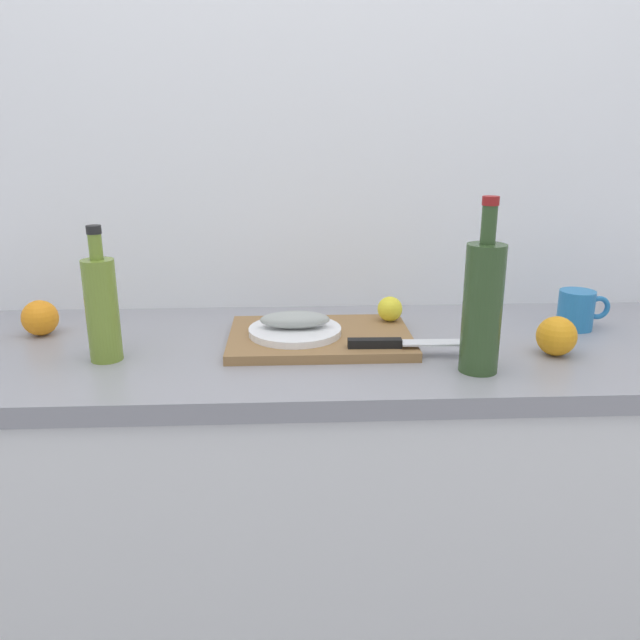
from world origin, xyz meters
name	(u,v)px	position (x,y,z in m)	size (l,w,h in m)	color
back_wall	(318,169)	(0.00, 0.33, 1.25)	(3.20, 0.05, 2.50)	white
kitchen_counter	(324,522)	(0.00, 0.00, 0.45)	(2.00, 0.60, 0.90)	white
cutting_board	(320,337)	(-0.01, 0.01, 0.91)	(0.39, 0.28, 0.02)	olive
white_plate	(295,331)	(-0.06, 0.01, 0.93)	(0.20, 0.20, 0.01)	white
fish_fillet	(295,320)	(-0.06, 0.01, 0.95)	(0.15, 0.06, 0.04)	#999E99
chef_knife	(401,343)	(0.15, -0.09, 0.93)	(0.29, 0.04, 0.02)	silver
lemon_0	(390,309)	(0.16, 0.10, 0.95)	(0.06, 0.06, 0.06)	yellow
olive_oil_bottle	(102,307)	(-0.45, -0.07, 1.01)	(0.06, 0.06, 0.27)	olive
wine_bottle	(483,305)	(0.29, -0.17, 1.03)	(0.07, 0.07, 0.33)	#2D4723
coffee_mug_2	(577,310)	(0.59, 0.08, 0.95)	(0.12, 0.08, 0.09)	#2672B2
orange_0	(40,318)	(-0.64, 0.09, 0.94)	(0.08, 0.08, 0.08)	orange
orange_1	(556,336)	(0.47, -0.09, 0.94)	(0.08, 0.08, 0.08)	orange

